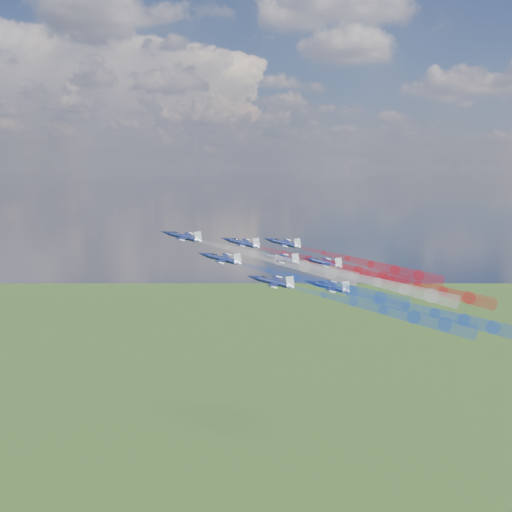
{
  "coord_description": "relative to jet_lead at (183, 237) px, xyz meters",
  "views": [
    {
      "loc": [
        10.03,
        -141.45,
        180.04
      ],
      "look_at": [
        14.66,
        22.81,
        157.35
      ],
      "focal_mm": 44.13,
      "sensor_mm": 36.0,
      "label": 1
    }
  ],
  "objects": [
    {
      "name": "trail_center_third",
      "position": [
        50.98,
        -6.05,
        -11.53
      ],
      "size": [
        41.97,
        11.28,
        13.45
      ],
      "primitive_type": null,
      "rotation": [
        0.22,
        -0.1,
        1.38
      ],
      "color": "white"
    },
    {
      "name": "trail_inner_right",
      "position": [
        40.92,
        5.06,
        -8.62
      ],
      "size": [
        41.97,
        11.28,
        13.45
      ],
      "primitive_type": null,
      "rotation": [
        0.22,
        -0.1,
        1.38
      ],
      "color": "red"
    },
    {
      "name": "trail_inner_left",
      "position": [
        35.64,
        -15.11,
        -10.2
      ],
      "size": [
        41.97,
        11.28,
        13.45
      ],
      "primitive_type": null,
      "rotation": [
        0.22,
        -0.1,
        1.38
      ],
      "color": "blue"
    },
    {
      "name": "trail_outer_right",
      "position": [
        53.28,
        13.39,
        -9.67
      ],
      "size": [
        41.97,
        11.28,
        13.45
      ],
      "primitive_type": null,
      "rotation": [
        0.22,
        -0.1,
        1.38
      ],
      "color": "red"
    },
    {
      "name": "jet_inner_right",
      "position": [
        15.71,
        9.38,
        -2.84
      ],
      "size": [
        13.68,
        11.52,
        6.53
      ],
      "primitive_type": null,
      "rotation": [
        0.22,
        -0.1,
        1.38
      ],
      "color": "black"
    },
    {
      "name": "jet_outer_right",
      "position": [
        28.08,
        17.71,
        -3.89
      ],
      "size": [
        13.68,
        11.52,
        6.53
      ],
      "primitive_type": null,
      "rotation": [
        0.22,
        -0.1,
        1.38
      ],
      "color": "black"
    },
    {
      "name": "jet_center_third",
      "position": [
        25.77,
        -1.73,
        -5.75
      ],
      "size": [
        13.68,
        11.52,
        6.53
      ],
      "primitive_type": null,
      "rotation": [
        0.22,
        -0.1,
        1.38
      ],
      "color": "black"
    },
    {
      "name": "jet_rear_left",
      "position": [
        37.06,
        -14.48,
        -10.96
      ],
      "size": [
        13.68,
        11.52,
        6.53
      ],
      "primitive_type": null,
      "rotation": [
        0.22,
        -0.1,
        1.38
      ],
      "color": "black"
    },
    {
      "name": "trail_lead",
      "position": [
        25.21,
        -4.32,
        -5.78
      ],
      "size": [
        41.97,
        11.28,
        13.45
      ],
      "primitive_type": null,
      "rotation": [
        0.22,
        -0.1,
        1.38
      ],
      "color": "white"
    },
    {
      "name": "jet_outer_left",
      "position": [
        22.65,
        -22.36,
        -8.3
      ],
      "size": [
        13.68,
        11.52,
        6.53
      ],
      "primitive_type": null,
      "rotation": [
        0.22,
        -0.1,
        1.38
      ],
      "color": "black"
    },
    {
      "name": "jet_inner_left",
      "position": [
        10.44,
        -10.79,
        -4.42
      ],
      "size": [
        13.68,
        11.52,
        6.53
      ],
      "primitive_type": null,
      "rotation": [
        0.22,
        -0.1,
        1.38
      ],
      "color": "black"
    },
    {
      "name": "jet_lead",
      "position": [
        0.0,
        0.0,
        0.0
      ],
      "size": [
        13.68,
        11.52,
        6.53
      ],
      "primitive_type": null,
      "rotation": [
        0.22,
        -0.1,
        1.38
      ],
      "color": "black"
    },
    {
      "name": "trail_outer_left",
      "position": [
        47.86,
        -26.68,
        -14.08
      ],
      "size": [
        41.97,
        11.28,
        13.45
      ],
      "primitive_type": null,
      "rotation": [
        0.22,
        -0.1,
        1.38
      ],
      "color": "blue"
    },
    {
      "name": "trail_rear_right",
      "position": [
        63.5,
        0.63,
        -13.65
      ],
      "size": [
        41.97,
        11.28,
        13.45
      ],
      "primitive_type": null,
      "rotation": [
        0.22,
        -0.1,
        1.38
      ],
      "color": "red"
    },
    {
      "name": "trail_rear_left",
      "position": [
        62.27,
        -18.8,
        -16.74
      ],
      "size": [
        41.97,
        11.28,
        13.45
      ],
      "primitive_type": null,
      "rotation": [
        0.22,
        -0.1,
        1.38
      ],
      "color": "blue"
    },
    {
      "name": "jet_rear_right",
      "position": [
        38.3,
        4.95,
        -7.87
      ],
      "size": [
        13.68,
        11.52,
        6.53
      ],
      "primitive_type": null,
      "rotation": [
        0.22,
        -0.1,
        1.38
      ],
      "color": "black"
    }
  ]
}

